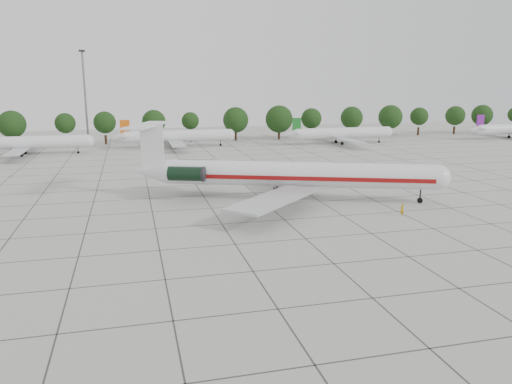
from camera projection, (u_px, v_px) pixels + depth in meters
ground at (284, 220)px, 62.99m from camera, size 260.00×260.00×0.00m
apron_joints at (255, 194)px, 77.18m from camera, size 170.00×170.00×0.02m
main_airliner at (281, 174)px, 73.02m from camera, size 45.21×34.27×10.93m
ground_crew at (402, 210)px, 64.74m from camera, size 0.65×0.49×1.61m
bg_airliner_b at (26, 143)px, 116.66m from camera, size 28.24×27.20×7.40m
bg_airliner_c at (178, 136)px, 130.65m from camera, size 28.24×27.20×7.40m
bg_airliner_d at (342, 133)px, 137.78m from camera, size 28.24×27.20×7.40m
tree_line at (154, 122)px, 139.30m from camera, size 249.86×8.44×10.22m
floodlight_mast at (85, 91)px, 139.73m from camera, size 1.60×1.60×25.45m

